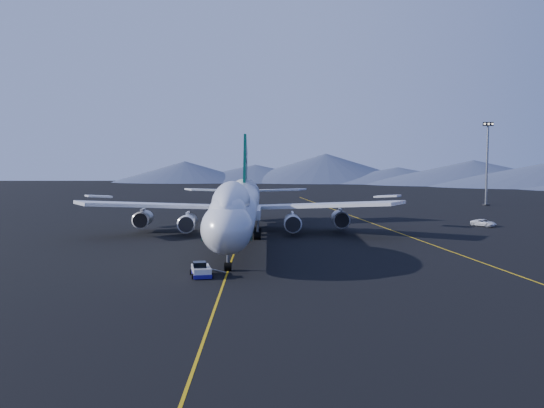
{
  "coord_description": "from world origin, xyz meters",
  "views": [
    {
      "loc": [
        5.14,
        -102.36,
        14.59
      ],
      "look_at": [
        5.78,
        4.78,
        6.0
      ],
      "focal_mm": 40.0,
      "sensor_mm": 36.0,
      "label": 1
    }
  ],
  "objects_px": {
    "boeing_747": "(238,207)",
    "pushback_tug": "(201,272)",
    "floodlight_mast": "(487,163)",
    "service_van": "(484,223)"
  },
  "relations": [
    {
      "from": "boeing_747",
      "to": "pushback_tug",
      "type": "distance_m",
      "value": 30.68
    },
    {
      "from": "boeing_747",
      "to": "floodlight_mast",
      "type": "distance_m",
      "value": 101.6
    },
    {
      "from": "boeing_747",
      "to": "service_van",
      "type": "relative_size",
      "value": 14.04
    },
    {
      "from": "pushback_tug",
      "to": "floodlight_mast",
      "type": "bearing_deg",
      "value": 43.58
    },
    {
      "from": "pushback_tug",
      "to": "floodlight_mast",
      "type": "distance_m",
      "value": 127.33
    },
    {
      "from": "service_van",
      "to": "floodlight_mast",
      "type": "xyz_separation_m",
      "value": [
        19.37,
        52.55,
        11.59
      ]
    },
    {
      "from": "boeing_747",
      "to": "service_van",
      "type": "bearing_deg",
      "value": 23.61
    },
    {
      "from": "service_van",
      "to": "pushback_tug",
      "type": "bearing_deg",
      "value": -174.36
    },
    {
      "from": "boeing_747",
      "to": "service_van",
      "type": "distance_m",
      "value": 54.44
    },
    {
      "from": "boeing_747",
      "to": "pushback_tug",
      "type": "bearing_deg",
      "value": -95.69
    }
  ]
}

